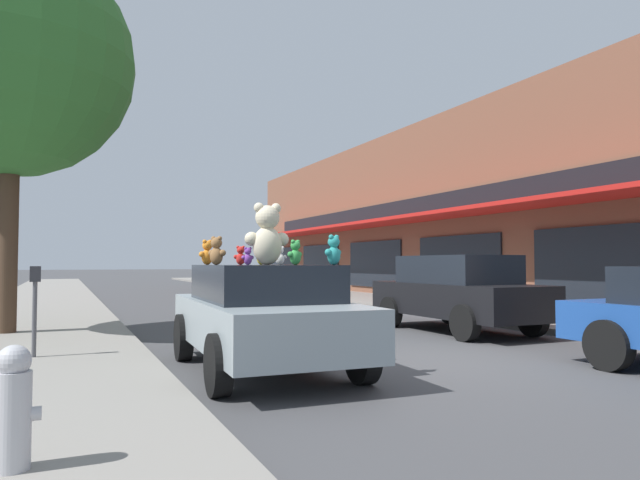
{
  "coord_description": "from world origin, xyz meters",
  "views": [
    {
      "loc": [
        -5.06,
        -7.08,
        1.44
      ],
      "look_at": [
        -0.17,
        3.75,
        1.92
      ],
      "focal_mm": 32.0,
      "sensor_mm": 36.0,
      "label": 1
    }
  ],
  "objects": [
    {
      "name": "teddy_bear_orange",
      "position": [
        -3.13,
        1.21,
        1.59
      ],
      "size": [
        0.28,
        0.22,
        0.37
      ],
      "rotation": [
        0.0,
        0.0,
        3.63
      ],
      "color": "orange",
      "rests_on": "plush_art_car"
    },
    {
      "name": "teddy_bear_white",
      "position": [
        -2.18,
        0.71,
        1.55
      ],
      "size": [
        0.2,
        0.15,
        0.27
      ],
      "rotation": [
        0.0,
        0.0,
        2.74
      ],
      "color": "white",
      "rests_on": "plush_art_car"
    },
    {
      "name": "teddy_bear_yellow",
      "position": [
        -2.37,
        1.01,
        1.57
      ],
      "size": [
        0.22,
        0.22,
        0.33
      ],
      "rotation": [
        0.0,
        0.0,
        3.91
      ],
      "color": "yellow",
      "rests_on": "plush_art_car"
    },
    {
      "name": "street_tree",
      "position": [
        -6.02,
        5.23,
        5.37
      ],
      "size": [
        4.57,
        4.57,
        7.55
      ],
      "color": "#473323",
      "rests_on": "sidewalk_near"
    },
    {
      "name": "sidewalk_near",
      "position": [
        -5.61,
        0.0,
        0.06
      ],
      "size": [
        3.53,
        90.0,
        0.13
      ],
      "color": "gray",
      "rests_on": "ground_plane"
    },
    {
      "name": "teddy_bear_teal",
      "position": [
        -1.98,
        -0.68,
        1.6
      ],
      "size": [
        0.29,
        0.22,
        0.38
      ],
      "rotation": [
        0.0,
        0.0,
        3.59
      ],
      "color": "teal",
      "rests_on": "plush_art_car"
    },
    {
      "name": "fire_hydrant",
      "position": [
        -5.33,
        -2.93,
        0.52
      ],
      "size": [
        0.33,
        0.22,
        0.79
      ],
      "color": "#B2B2B7",
      "rests_on": "sidewalk_near"
    },
    {
      "name": "teddy_bear_purple",
      "position": [
        -2.77,
        0.37,
        1.53
      ],
      "size": [
        0.18,
        0.11,
        0.24
      ],
      "rotation": [
        0.0,
        0.0,
        3.23
      ],
      "color": "purple",
      "rests_on": "plush_art_car"
    },
    {
      "name": "teddy_bear_green",
      "position": [
        -2.27,
        -0.13,
        1.58
      ],
      "size": [
        0.25,
        0.19,
        0.33
      ],
      "rotation": [
        0.0,
        0.0,
        3.56
      ],
      "color": "green",
      "rests_on": "plush_art_car"
    },
    {
      "name": "plush_art_car",
      "position": [
        -2.6,
        0.21,
        0.76
      ],
      "size": [
        2.05,
        4.07,
        1.42
      ],
      "rotation": [
        0.0,
        0.0,
        -0.04
      ],
      "color": "#8C999E",
      "rests_on": "ground_plane"
    },
    {
      "name": "storefront_row",
      "position": [
        13.34,
        11.76,
        3.45
      ],
      "size": [
        13.74,
        34.53,
        6.91
      ],
      "color": "brown",
      "rests_on": "ground_plane"
    },
    {
      "name": "parking_meter",
      "position": [
        -5.41,
        1.87,
        0.94
      ],
      "size": [
        0.14,
        0.1,
        1.27
      ],
      "color": "#4C4C51",
      "rests_on": "sidewalk_near"
    },
    {
      "name": "parked_car_far_center",
      "position": [
        2.53,
        2.71,
        0.85
      ],
      "size": [
        1.85,
        4.19,
        1.6
      ],
      "color": "black",
      "rests_on": "ground_plane"
    },
    {
      "name": "teddy_bear_red",
      "position": [
        -2.75,
        0.78,
        1.55
      ],
      "size": [
        0.21,
        0.15,
        0.27
      ],
      "rotation": [
        0.0,
        0.0,
        2.82
      ],
      "color": "red",
      "rests_on": "plush_art_car"
    },
    {
      "name": "ground_plane",
      "position": [
        0.0,
        0.0,
        0.0
      ],
      "size": [
        260.0,
        260.0,
        0.0
      ],
      "primitive_type": "plane",
      "color": "#424244"
    },
    {
      "name": "teddy_bear_giant",
      "position": [
        -2.51,
        0.3,
        1.82
      ],
      "size": [
        0.63,
        0.4,
        0.85
      ],
      "rotation": [
        0.0,
        0.0,
        3.05
      ],
      "color": "beige",
      "rests_on": "plush_art_car"
    },
    {
      "name": "teddy_bear_pink",
      "position": [
        -2.25,
        1.18,
        1.6
      ],
      "size": [
        0.28,
        0.17,
        0.38
      ],
      "rotation": [
        0.0,
        0.0,
        3.19
      ],
      "color": "pink",
      "rests_on": "plush_art_car"
    },
    {
      "name": "teddy_bear_brown",
      "position": [
        -3.2,
        0.37,
        1.6
      ],
      "size": [
        0.24,
        0.28,
        0.38
      ],
      "rotation": [
        0.0,
        0.0,
        2.2
      ],
      "color": "olive",
      "rests_on": "plush_art_car"
    }
  ]
}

